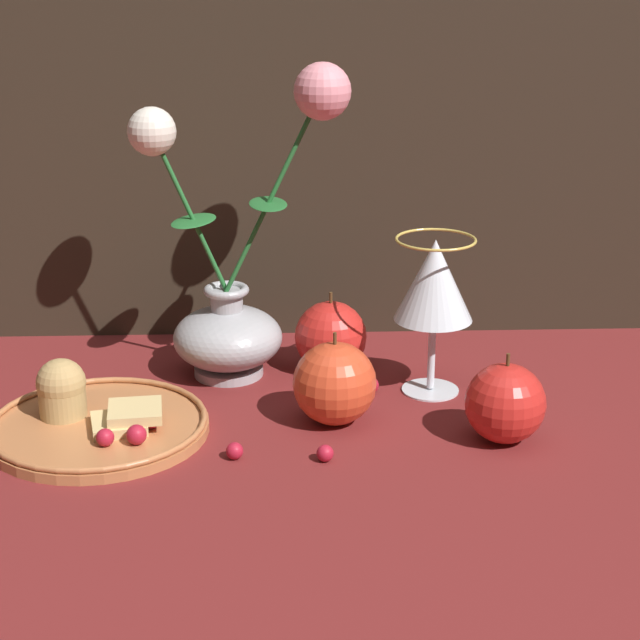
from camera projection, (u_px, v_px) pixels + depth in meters
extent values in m
plane|color=maroon|center=(320.00, 409.00, 1.10)|extent=(2.40, 2.40, 0.00)
cylinder|color=#A3A3A8|center=(229.00, 370.00, 1.19)|extent=(0.08, 0.08, 0.01)
ellipsoid|color=#A3A3A8|center=(228.00, 338.00, 1.18)|extent=(0.12, 0.12, 0.07)
cylinder|color=#A3A3A8|center=(227.00, 304.00, 1.16)|extent=(0.04, 0.04, 0.03)
torus|color=#A3A3A8|center=(226.00, 290.00, 1.16)|extent=(0.05, 0.05, 0.01)
cylinder|color=#23662D|center=(190.00, 213.00, 1.13)|extent=(0.08, 0.01, 0.17)
ellipsoid|color=#23662D|center=(194.00, 221.00, 1.13)|extent=(0.06, 0.08, 0.00)
sphere|color=silver|center=(152.00, 131.00, 1.10)|extent=(0.05, 0.05, 0.05)
cylinder|color=#23662D|center=(273.00, 194.00, 1.12)|extent=(0.11, 0.01, 0.22)
ellipsoid|color=#23662D|center=(268.00, 204.00, 1.12)|extent=(0.05, 0.07, 0.00)
sphere|color=pink|center=(323.00, 91.00, 1.08)|extent=(0.06, 0.06, 0.06)
cylinder|color=#B77042|center=(99.00, 429.00, 1.05)|extent=(0.22, 0.22, 0.01)
torus|color=#B77042|center=(98.00, 421.00, 1.04)|extent=(0.21, 0.21, 0.01)
cylinder|color=tan|center=(62.00, 399.00, 1.06)|extent=(0.05, 0.05, 0.04)
sphere|color=tan|center=(61.00, 383.00, 1.05)|extent=(0.05, 0.05, 0.05)
cube|color=#DBBC7A|center=(119.00, 424.00, 1.03)|extent=(0.06, 0.06, 0.01)
cube|color=#DBBC7A|center=(135.00, 412.00, 1.04)|extent=(0.06, 0.06, 0.01)
sphere|color=#AD192D|center=(105.00, 437.00, 1.00)|extent=(0.02, 0.02, 0.02)
sphere|color=#AD192D|center=(136.00, 435.00, 1.00)|extent=(0.02, 0.02, 0.02)
sphere|color=#AD192D|center=(151.00, 419.00, 1.03)|extent=(0.02, 0.02, 0.02)
cylinder|color=silver|center=(430.00, 389.00, 1.15)|extent=(0.06, 0.06, 0.00)
cylinder|color=silver|center=(432.00, 354.00, 1.13)|extent=(0.01, 0.01, 0.08)
cone|color=silver|center=(434.00, 280.00, 1.10)|extent=(0.08, 0.08, 0.09)
cone|color=#E5CC66|center=(434.00, 292.00, 1.11)|extent=(0.07, 0.07, 0.06)
torus|color=gold|center=(436.00, 240.00, 1.09)|extent=(0.08, 0.08, 0.00)
sphere|color=red|center=(331.00, 337.00, 1.19)|extent=(0.08, 0.08, 0.08)
cylinder|color=#4C3319|center=(331.00, 298.00, 1.17)|extent=(0.00, 0.00, 0.01)
sphere|color=red|center=(505.00, 403.00, 1.02)|extent=(0.08, 0.08, 0.08)
cylinder|color=#4C3319|center=(508.00, 360.00, 1.01)|extent=(0.00, 0.00, 0.01)
sphere|color=#D14223|center=(335.00, 383.00, 1.06)|extent=(0.08, 0.08, 0.08)
cylinder|color=#4C3319|center=(335.00, 338.00, 1.04)|extent=(0.00, 0.00, 0.01)
sphere|color=#AD192D|center=(340.00, 386.00, 1.14)|extent=(0.02, 0.02, 0.02)
sphere|color=#AD192D|center=(321.00, 453.00, 0.99)|extent=(0.02, 0.02, 0.02)
sphere|color=#AD192D|center=(235.00, 451.00, 1.00)|extent=(0.02, 0.02, 0.02)
sphere|color=#AD192D|center=(370.00, 385.00, 1.14)|extent=(0.02, 0.02, 0.02)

